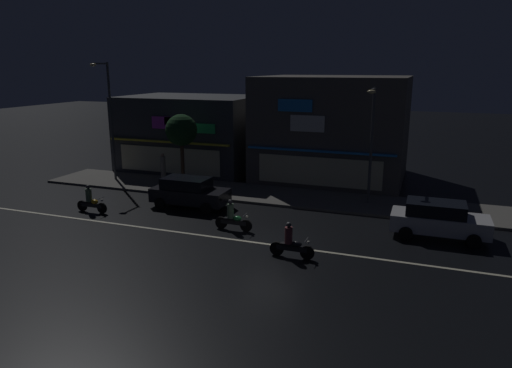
% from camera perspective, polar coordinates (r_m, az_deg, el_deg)
% --- Properties ---
extents(ground_plane, '(140.00, 140.00, 0.00)m').
position_cam_1_polar(ground_plane, '(20.90, 1.58, -7.39)').
color(ground_plane, black).
extents(lane_divider_stripe, '(33.88, 0.16, 0.01)m').
position_cam_1_polar(lane_divider_stripe, '(20.90, 1.58, -7.37)').
color(lane_divider_stripe, beige).
rests_on(lane_divider_stripe, ground).
extents(sidewalk_far, '(35.67, 4.05, 0.14)m').
position_cam_1_polar(sidewalk_far, '(27.87, 6.63, -1.79)').
color(sidewalk_far, '#5B5954').
rests_on(sidewalk_far, ground).
extents(storefront_left_block, '(9.81, 8.65, 7.05)m').
position_cam_1_polar(storefront_left_block, '(33.21, 9.39, 6.76)').
color(storefront_left_block, '#56514C').
rests_on(storefront_left_block, ground).
extents(storefront_center_block, '(9.82, 7.21, 5.54)m').
position_cam_1_polar(storefront_center_block, '(36.19, -7.85, 6.20)').
color(storefront_center_block, '#383A3F').
rests_on(storefront_center_block, ground).
extents(streetlamp_west, '(0.44, 1.64, 7.82)m').
position_cam_1_polar(streetlamp_west, '(32.85, -17.52, 8.30)').
color(streetlamp_west, '#47494C').
rests_on(streetlamp_west, sidewalk_far).
extents(streetlamp_mid, '(0.44, 1.64, 6.47)m').
position_cam_1_polar(streetlamp_mid, '(26.36, 13.90, 5.71)').
color(streetlamp_mid, '#47494C').
rests_on(streetlamp_mid, sidewalk_far).
extents(pedestrian_on_sidewalk, '(0.33, 0.33, 1.98)m').
position_cam_1_polar(pedestrian_on_sidewalk, '(31.67, -11.26, 1.83)').
color(pedestrian_on_sidewalk, gray).
rests_on(pedestrian_on_sidewalk, sidewalk_far).
extents(street_tree, '(2.01, 2.01, 4.64)m').
position_cam_1_polar(street_tree, '(30.10, -9.10, 6.43)').
color(street_tree, '#473323').
rests_on(street_tree, sidewalk_far).
extents(parked_car_near_kerb, '(4.30, 1.98, 1.67)m').
position_cam_1_polar(parked_car_near_kerb, '(26.38, -8.17, -0.96)').
color(parked_car_near_kerb, black).
rests_on(parked_car_near_kerb, ground).
extents(parked_car_trailing, '(4.30, 1.98, 1.67)m').
position_cam_1_polar(parked_car_trailing, '(23.08, 21.38, -4.00)').
color(parked_car_trailing, silver).
rests_on(parked_car_trailing, ground).
extents(motorcycle_lead, '(1.90, 0.60, 1.52)m').
position_cam_1_polar(motorcycle_lead, '(26.73, -19.52, -1.96)').
color(motorcycle_lead, black).
rests_on(motorcycle_lead, ground).
extents(motorcycle_following, '(1.90, 0.60, 1.52)m').
position_cam_1_polar(motorcycle_following, '(22.50, -2.89, -4.11)').
color(motorcycle_following, black).
rests_on(motorcycle_following, ground).
extents(motorcycle_trailing_far, '(1.90, 0.60, 1.52)m').
position_cam_1_polar(motorcycle_trailing_far, '(19.39, 4.26, -7.18)').
color(motorcycle_trailing_far, black).
rests_on(motorcycle_trailing_far, ground).
extents(traffic_cone, '(0.36, 0.36, 0.55)m').
position_cam_1_polar(traffic_cone, '(27.48, -8.36, -1.64)').
color(traffic_cone, orange).
rests_on(traffic_cone, ground).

